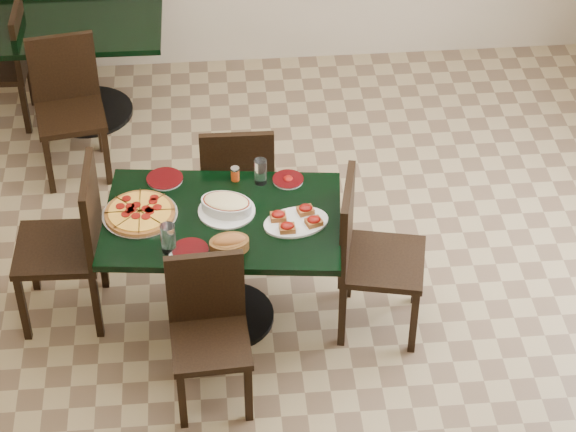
{
  "coord_description": "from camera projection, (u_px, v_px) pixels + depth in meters",
  "views": [
    {
      "loc": [
        -0.43,
        -4.58,
        4.56
      ],
      "look_at": [
        -0.04,
        0.0,
        0.73
      ],
      "focal_mm": 70.0,
      "sensor_mm": 36.0,
      "label": 1
    }
  ],
  "objects": [
    {
      "name": "back_chair_left",
      "position": [
        8.0,
        60.0,
        7.64
      ],
      "size": [
        0.42,
        0.42,
        0.87
      ],
      "rotation": [
        0.0,
        0.0,
        -1.6
      ],
      "color": "black",
      "rests_on": "floor"
    },
    {
      "name": "bread_basket",
      "position": [
        229.0,
        244.0,
        5.72
      ],
      "size": [
        0.22,
        0.17,
        0.09
      ],
      "rotation": [
        0.0,
        0.0,
        0.14
      ],
      "color": "brown",
      "rests_on": "main_table"
    },
    {
      "name": "side_plate_near",
      "position": [
        190.0,
        250.0,
        5.72
      ],
      "size": [
        0.19,
        0.19,
        0.02
      ],
      "rotation": [
        0.0,
        0.0,
        -0.13
      ],
      "color": "silver",
      "rests_on": "main_table"
    },
    {
      "name": "side_plate_far_r",
      "position": [
        288.0,
        179.0,
        6.17
      ],
      "size": [
        0.17,
        0.17,
        0.03
      ],
      "rotation": [
        0.0,
        0.0,
        0.07
      ],
      "color": "silver",
      "rests_on": "main_table"
    },
    {
      "name": "chair_far",
      "position": [
        238.0,
        179.0,
        6.59
      ],
      "size": [
        0.43,
        0.43,
        0.9
      ],
      "rotation": [
        0.0,
        0.0,
        3.12
      ],
      "color": "black",
      "rests_on": "floor"
    },
    {
      "name": "water_glass_b",
      "position": [
        168.0,
        238.0,
        5.68
      ],
      "size": [
        0.08,
        0.08,
        0.17
      ],
      "primitive_type": "cylinder",
      "color": "white",
      "rests_on": "main_table"
    },
    {
      "name": "chair_left",
      "position": [
        73.0,
        237.0,
        6.11
      ],
      "size": [
        0.48,
        0.48,
        0.99
      ],
      "rotation": [
        0.0,
        0.0,
        -1.61
      ],
      "color": "black",
      "rests_on": "floor"
    },
    {
      "name": "lasagna_casserole",
      "position": [
        226.0,
        205.0,
        5.94
      ],
      "size": [
        0.32,
        0.31,
        0.09
      ],
      "rotation": [
        0.0,
        0.0,
        -0.34
      ],
      "color": "silver",
      "rests_on": "main_table"
    },
    {
      "name": "side_plate_far_l",
      "position": [
        165.0,
        179.0,
        6.18
      ],
      "size": [
        0.2,
        0.2,
        0.02
      ],
      "rotation": [
        0.0,
        0.0,
        -0.33
      ],
      "color": "silver",
      "rests_on": "main_table"
    },
    {
      "name": "back_chair_near",
      "position": [
        68.0,
        99.0,
        7.21
      ],
      "size": [
        0.5,
        0.5,
        0.92
      ],
      "rotation": [
        0.0,
        0.0,
        0.16
      ],
      "color": "black",
      "rests_on": "floor"
    },
    {
      "name": "napkin_setting",
      "position": [
        182.0,
        257.0,
        5.69
      ],
      "size": [
        0.16,
        0.16,
        0.01
      ],
      "rotation": [
        0.0,
        0.0,
        -0.22
      ],
      "color": "white",
      "rests_on": "main_table"
    },
    {
      "name": "pepperoni_pizza",
      "position": [
        140.0,
        213.0,
        5.94
      ],
      "size": [
        0.4,
        0.4,
        0.04
      ],
      "rotation": [
        0.0,
        0.0,
        -0.01
      ],
      "color": "silver",
      "rests_on": "main_table"
    },
    {
      "name": "main_table",
      "position": [
        223.0,
        243.0,
        6.06
      ],
      "size": [
        1.34,
        0.94,
        0.75
      ],
      "rotation": [
        0.0,
        0.0,
        -0.11
      ],
      "color": "black",
      "rests_on": "floor"
    },
    {
      "name": "bruschetta_platter",
      "position": [
        296.0,
        220.0,
        5.89
      ],
      "size": [
        0.4,
        0.31,
        0.05
      ],
      "rotation": [
        0.0,
        0.0,
        0.23
      ],
      "color": "silver",
      "rests_on": "main_table"
    },
    {
      "name": "water_glass_a",
      "position": [
        261.0,
        172.0,
        6.12
      ],
      "size": [
        0.07,
        0.07,
        0.15
      ],
      "primitive_type": "cylinder",
      "color": "white",
      "rests_on": "main_table"
    },
    {
      "name": "chair_near",
      "position": [
        209.0,
        324.0,
        5.72
      ],
      "size": [
        0.42,
        0.42,
        0.85
      ],
      "rotation": [
        0.0,
        0.0,
        0.06
      ],
      "color": "black",
      "rests_on": "floor"
    },
    {
      "name": "pepper_shaker",
      "position": [
        235.0,
        174.0,
        6.16
      ],
      "size": [
        0.05,
        0.05,
        0.08
      ],
      "color": "#C84E15",
      "rests_on": "main_table"
    },
    {
      "name": "back_table",
      "position": [
        81.0,
        50.0,
        7.66
      ],
      "size": [
        1.14,
        0.84,
        0.75
      ],
      "rotation": [
        0.0,
        0.0,
        -0.02
      ],
      "color": "black",
      "rests_on": "floor"
    },
    {
      "name": "chair_right",
      "position": [
        367.0,
        249.0,
        6.06
      ],
      "size": [
        0.54,
        0.54,
        0.96
      ],
      "rotation": [
        0.0,
        0.0,
        1.35
      ],
      "color": "black",
      "rests_on": "floor"
    },
    {
      "name": "floor",
      "position": [
        294.0,
        312.0,
        6.45
      ],
      "size": [
        5.5,
        5.5,
        0.0
      ],
      "primitive_type": "plane",
      "color": "#8D7851",
      "rests_on": "ground"
    }
  ]
}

